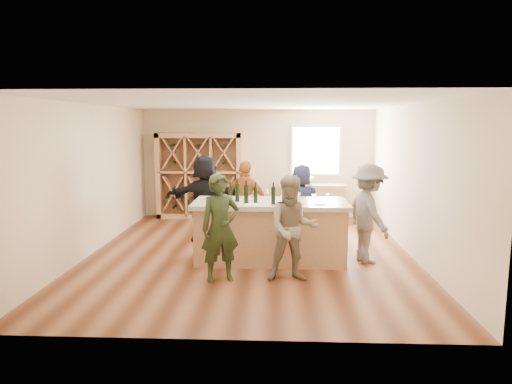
{
  "coord_description": "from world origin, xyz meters",
  "views": [
    {
      "loc": [
        0.48,
        -8.36,
        2.44
      ],
      "look_at": [
        0.1,
        0.2,
        1.15
      ],
      "focal_mm": 32.0,
      "sensor_mm": 36.0,
      "label": 1
    }
  ],
  "objects_px": {
    "wine_bottle_d": "(246,194)",
    "person_far_right": "(301,204)",
    "wine_bottle_b": "(230,195)",
    "wine_bottle_f": "(273,196)",
    "sink": "(304,180)",
    "person_far_mid": "(246,202)",
    "wine_bottle_a": "(221,195)",
    "wine_bottle_e": "(256,195)",
    "person_server": "(368,213)",
    "wine_rack": "(199,176)",
    "tasting_counter_base": "(270,233)",
    "person_far_left": "(205,198)",
    "person_near_left": "(220,228)",
    "person_near_right": "(293,229)",
    "wine_bottle_c": "(237,193)"
  },
  "relations": [
    {
      "from": "sink",
      "to": "wine_bottle_b",
      "type": "relative_size",
      "value": 1.83
    },
    {
      "from": "wine_bottle_e",
      "to": "wine_bottle_f",
      "type": "relative_size",
      "value": 0.95
    },
    {
      "from": "person_near_left",
      "to": "person_far_left",
      "type": "relative_size",
      "value": 0.93
    },
    {
      "from": "wine_bottle_d",
      "to": "person_far_right",
      "type": "relative_size",
      "value": 0.2
    },
    {
      "from": "person_server",
      "to": "wine_bottle_d",
      "type": "bearing_deg",
      "value": 77.96
    },
    {
      "from": "wine_rack",
      "to": "person_near_left",
      "type": "distance_m",
      "value": 4.92
    },
    {
      "from": "sink",
      "to": "person_far_mid",
      "type": "xyz_separation_m",
      "value": [
        -1.33,
        -2.4,
        -0.17
      ]
    },
    {
      "from": "wine_bottle_d",
      "to": "person_near_right",
      "type": "distance_m",
      "value": 1.19
    },
    {
      "from": "wine_rack",
      "to": "tasting_counter_base",
      "type": "distance_m",
      "value": 4.2
    },
    {
      "from": "wine_bottle_d",
      "to": "wine_rack",
      "type": "bearing_deg",
      "value": 110.54
    },
    {
      "from": "person_far_right",
      "to": "person_far_left",
      "type": "distance_m",
      "value": 1.99
    },
    {
      "from": "tasting_counter_base",
      "to": "person_server",
      "type": "distance_m",
      "value": 1.76
    },
    {
      "from": "wine_rack",
      "to": "person_far_mid",
      "type": "height_order",
      "value": "wine_rack"
    },
    {
      "from": "person_server",
      "to": "person_far_right",
      "type": "distance_m",
      "value": 1.67
    },
    {
      "from": "person_far_mid",
      "to": "wine_bottle_f",
      "type": "relative_size",
      "value": 5.65
    },
    {
      "from": "wine_bottle_b",
      "to": "wine_bottle_e",
      "type": "distance_m",
      "value": 0.44
    },
    {
      "from": "wine_rack",
      "to": "person_far_mid",
      "type": "distance_m",
      "value": 2.84
    },
    {
      "from": "wine_bottle_a",
      "to": "person_far_mid",
      "type": "bearing_deg",
      "value": 76.25
    },
    {
      "from": "wine_bottle_d",
      "to": "wine_bottle_e",
      "type": "xyz_separation_m",
      "value": [
        0.16,
        0.05,
        -0.02
      ]
    },
    {
      "from": "person_server",
      "to": "person_far_mid",
      "type": "relative_size",
      "value": 1.03
    },
    {
      "from": "person_far_right",
      "to": "wine_bottle_b",
      "type": "bearing_deg",
      "value": 63.42
    },
    {
      "from": "person_server",
      "to": "wine_bottle_c",
      "type": "bearing_deg",
      "value": 73.35
    },
    {
      "from": "wine_rack",
      "to": "person_near_right",
      "type": "distance_m",
      "value": 5.24
    },
    {
      "from": "person_far_mid",
      "to": "wine_bottle_b",
      "type": "bearing_deg",
      "value": 104.29
    },
    {
      "from": "tasting_counter_base",
      "to": "wine_bottle_f",
      "type": "xyz_separation_m",
      "value": [
        0.05,
        -0.3,
        0.73
      ]
    },
    {
      "from": "person_far_left",
      "to": "person_near_left",
      "type": "bearing_deg",
      "value": 102.34
    },
    {
      "from": "person_server",
      "to": "wine_bottle_f",
      "type": "bearing_deg",
      "value": 82.2
    },
    {
      "from": "wine_bottle_b",
      "to": "tasting_counter_base",
      "type": "bearing_deg",
      "value": 21.17
    },
    {
      "from": "sink",
      "to": "wine_bottle_c",
      "type": "distance_m",
      "value": 3.95
    },
    {
      "from": "wine_rack",
      "to": "wine_bottle_f",
      "type": "relative_size",
      "value": 7.33
    },
    {
      "from": "sink",
      "to": "wine_rack",
      "type": "bearing_deg",
      "value": 178.51
    },
    {
      "from": "person_server",
      "to": "person_far_right",
      "type": "xyz_separation_m",
      "value": [
        -1.11,
        1.25,
        -0.06
      ]
    },
    {
      "from": "sink",
      "to": "tasting_counter_base",
      "type": "height_order",
      "value": "sink"
    },
    {
      "from": "wine_bottle_a",
      "to": "wine_bottle_e",
      "type": "height_order",
      "value": "wine_bottle_e"
    },
    {
      "from": "wine_rack",
      "to": "person_near_right",
      "type": "bearing_deg",
      "value": -64.67
    },
    {
      "from": "wine_bottle_a",
      "to": "person_near_left",
      "type": "bearing_deg",
      "value": -84.48
    },
    {
      "from": "person_near_right",
      "to": "wine_bottle_c",
      "type": "bearing_deg",
      "value": 128.86
    },
    {
      "from": "person_near_right",
      "to": "sink",
      "type": "bearing_deg",
      "value": 79.31
    },
    {
      "from": "wine_bottle_e",
      "to": "person_server",
      "type": "relative_size",
      "value": 0.16
    },
    {
      "from": "person_near_left",
      "to": "wine_bottle_f",
      "type": "relative_size",
      "value": 5.6
    },
    {
      "from": "wine_bottle_d",
      "to": "person_far_right",
      "type": "height_order",
      "value": "person_far_right"
    },
    {
      "from": "wine_bottle_c",
      "to": "person_far_left",
      "type": "relative_size",
      "value": 0.17
    },
    {
      "from": "wine_bottle_b",
      "to": "wine_bottle_f",
      "type": "relative_size",
      "value": 0.99
    },
    {
      "from": "person_near_right",
      "to": "person_far_right",
      "type": "distance_m",
      "value": 2.31
    },
    {
      "from": "person_near_right",
      "to": "person_near_left",
      "type": "bearing_deg",
      "value": 177.65
    },
    {
      "from": "sink",
      "to": "person_far_left",
      "type": "bearing_deg",
      "value": -133.71
    },
    {
      "from": "wine_rack",
      "to": "person_far_right",
      "type": "height_order",
      "value": "wine_rack"
    },
    {
      "from": "wine_bottle_e",
      "to": "person_near_left",
      "type": "xyz_separation_m",
      "value": [
        -0.51,
        -0.91,
        -0.38
      ]
    },
    {
      "from": "sink",
      "to": "person_near_right",
      "type": "relative_size",
      "value": 0.33
    },
    {
      "from": "wine_bottle_d",
      "to": "sink",
      "type": "bearing_deg",
      "value": 72.31
    }
  ]
}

